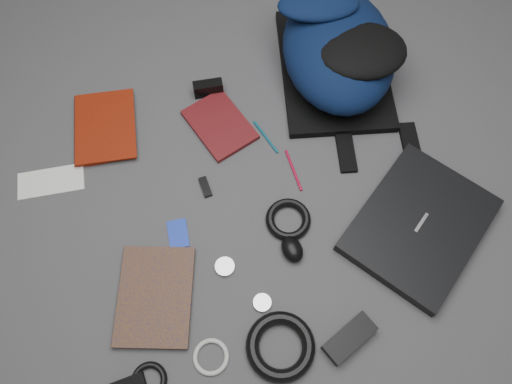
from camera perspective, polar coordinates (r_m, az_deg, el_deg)
name	(u,v)px	position (r m, az deg, el deg)	size (l,w,h in m)	color
ground	(256,195)	(1.43, 0.00, -0.33)	(4.00, 4.00, 0.00)	#4F4F51
backpack	(338,49)	(1.59, 9.39, 15.85)	(0.36, 0.52, 0.22)	black
laptop	(419,225)	(1.44, 18.15, -3.60)	(0.39, 0.30, 0.04)	black
textbook_red	(74,131)	(1.61, -20.04, 6.56)	(0.18, 0.25, 0.03)	maroon
comic_book	(118,295)	(1.37, -15.47, -11.33)	(0.19, 0.26, 0.02)	#9F570B
envelope	(51,181)	(1.56, -22.39, 1.14)	(0.19, 0.09, 0.00)	white
dvd_case	(220,125)	(1.53, -4.17, 7.67)	(0.15, 0.21, 0.02)	#490E10
compact_camera	(208,88)	(1.59, -5.49, 11.72)	(0.09, 0.03, 0.05)	black
sticker_disc	(222,122)	(1.55, -3.92, 8.00)	(0.08, 0.08, 0.00)	white
pen_teal	(266,137)	(1.51, 1.12, 6.32)	(0.01, 0.01, 0.13)	#0C566C
pen_red	(294,170)	(1.46, 4.32, 2.50)	(0.01, 0.01, 0.14)	#AF0D2F
id_badge	(178,234)	(1.40, -8.91, -4.74)	(0.05, 0.08, 0.00)	#1A39C8
usb_black	(205,187)	(1.44, -5.81, 0.58)	(0.02, 0.06, 0.01)	black
mouse	(292,249)	(1.35, 4.15, -6.53)	(0.05, 0.08, 0.04)	black
headphone_left	(225,267)	(1.35, -3.58, -8.52)	(0.05, 0.05, 0.01)	#BDBEC0
headphone_right	(262,303)	(1.33, 0.71, -12.53)	(0.05, 0.05, 0.01)	silver
cable_coil	(288,219)	(1.39, 3.70, -3.14)	(0.13, 0.13, 0.02)	black
power_brick	(349,338)	(1.32, 10.63, -16.10)	(0.14, 0.06, 0.03)	black
power_cord_coil	(281,346)	(1.30, 2.82, -17.20)	(0.17, 0.17, 0.03)	black
earbud_coil	(149,380)	(1.33, -12.11, -20.30)	(0.09, 0.09, 0.02)	black
white_cable_coil	(211,357)	(1.31, -5.17, -18.25)	(0.09, 0.09, 0.01)	silver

